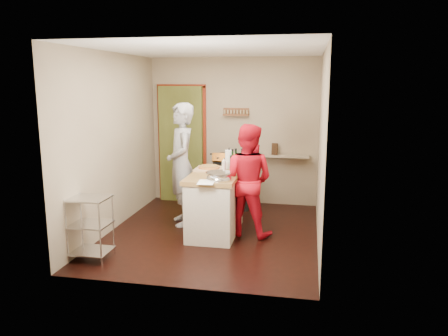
{
  "coord_description": "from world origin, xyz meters",
  "views": [
    {
      "loc": [
        1.34,
        -5.93,
        2.17
      ],
      "look_at": [
        0.17,
        0.0,
        0.98
      ],
      "focal_mm": 35.0,
      "sensor_mm": 36.0,
      "label": 1
    }
  ],
  "objects_px": {
    "stove": "(233,182)",
    "wire_shelving": "(90,225)",
    "person_stripe": "(182,165)",
    "person_red": "(247,180)",
    "island": "(215,202)"
  },
  "relations": [
    {
      "from": "stove",
      "to": "wire_shelving",
      "type": "relative_size",
      "value": 1.26
    },
    {
      "from": "stove",
      "to": "person_stripe",
      "type": "bearing_deg",
      "value": -119.25
    },
    {
      "from": "stove",
      "to": "person_stripe",
      "type": "relative_size",
      "value": 0.54
    },
    {
      "from": "person_stripe",
      "to": "wire_shelving",
      "type": "bearing_deg",
      "value": -50.88
    },
    {
      "from": "person_stripe",
      "to": "person_red",
      "type": "relative_size",
      "value": 1.17
    },
    {
      "from": "person_stripe",
      "to": "person_red",
      "type": "xyz_separation_m",
      "value": [
        1.05,
        -0.27,
        -0.13
      ]
    },
    {
      "from": "stove",
      "to": "person_red",
      "type": "bearing_deg",
      "value": -71.9
    },
    {
      "from": "wire_shelving",
      "to": "person_red",
      "type": "bearing_deg",
      "value": 35.61
    },
    {
      "from": "person_stripe",
      "to": "person_red",
      "type": "bearing_deg",
      "value": 49.53
    },
    {
      "from": "person_stripe",
      "to": "person_red",
      "type": "distance_m",
      "value": 1.09
    },
    {
      "from": "person_red",
      "to": "person_stripe",
      "type": "bearing_deg",
      "value": -1.74
    },
    {
      "from": "island",
      "to": "wire_shelving",
      "type": "bearing_deg",
      "value": -137.48
    },
    {
      "from": "stove",
      "to": "person_stripe",
      "type": "xyz_separation_m",
      "value": [
        -0.6,
        -1.08,
        0.49
      ]
    },
    {
      "from": "island",
      "to": "person_stripe",
      "type": "height_order",
      "value": "person_stripe"
    },
    {
      "from": "stove",
      "to": "person_red",
      "type": "xyz_separation_m",
      "value": [
        0.44,
        -1.35,
        0.35
      ]
    }
  ]
}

